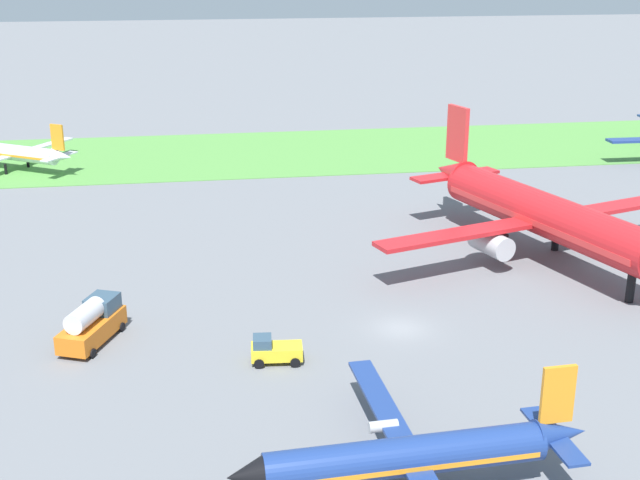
# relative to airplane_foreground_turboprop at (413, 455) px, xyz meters

# --- Properties ---
(ground_plane) EXTENTS (600.00, 600.00, 0.00)m
(ground_plane) POSITION_rel_airplane_foreground_turboprop_xyz_m (4.55, 20.57, -2.52)
(ground_plane) COLOR slate
(grass_taxiway_strip) EXTENTS (360.00, 28.00, 0.08)m
(grass_taxiway_strip) POSITION_rel_airplane_foreground_turboprop_xyz_m (4.55, 80.65, -2.48)
(grass_taxiway_strip) COLOR #549342
(grass_taxiway_strip) RESTS_ON ground_plane
(airplane_foreground_turboprop) EXTENTS (19.70, 23.01, 6.89)m
(airplane_foreground_turboprop) POSITION_rel_airplane_foreground_turboprop_xyz_m (0.00, 0.00, 0.00)
(airplane_foreground_turboprop) COLOR navy
(airplane_foreground_turboprop) RESTS_ON ground_plane
(airplane_midfield_jet) EXTENTS (33.66, 33.34, 12.23)m
(airplane_midfield_jet) POSITION_rel_airplane_foreground_turboprop_xyz_m (20.97, 33.63, 1.88)
(airplane_midfield_jet) COLOR red
(airplane_midfield_jet) RESTS_ON ground_plane
(airplane_taxiing_turboprop) EXTENTS (17.35, 19.83, 6.79)m
(airplane_taxiing_turboprop) POSITION_rel_airplane_foreground_turboprop_xyz_m (-33.95, 75.65, -0.04)
(airplane_taxiing_turboprop) COLOR silver
(airplane_taxiing_turboprop) RESTS_ON ground_plane
(fuel_truck_midfield) EXTENTS (4.74, 6.92, 3.29)m
(fuel_truck_midfield) POSITION_rel_airplane_foreground_turboprop_xyz_m (-18.59, 21.79, -0.94)
(fuel_truck_midfield) COLOR orange
(fuel_truck_midfield) RESTS_ON ground_plane
(pushback_tug_by_runway) EXTENTS (3.74, 2.32, 1.95)m
(pushback_tug_by_runway) POSITION_rel_airplane_foreground_turboprop_xyz_m (-5.65, 16.52, -1.61)
(pushback_tug_by_runway) COLOR yellow
(pushback_tug_by_runway) RESTS_ON ground_plane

